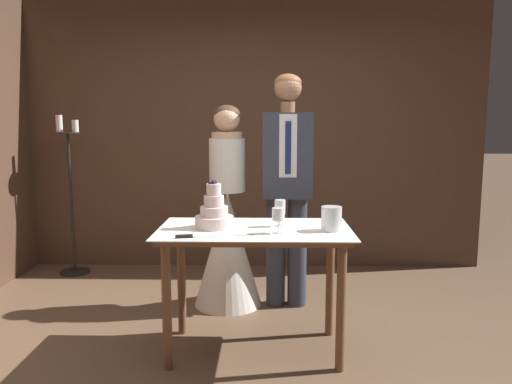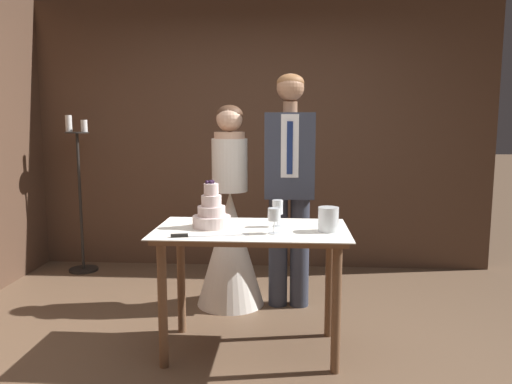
{
  "view_description": "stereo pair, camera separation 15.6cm",
  "coord_description": "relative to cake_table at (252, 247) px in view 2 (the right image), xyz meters",
  "views": [
    {
      "loc": [
        0.17,
        -2.88,
        1.47
      ],
      "look_at": [
        0.1,
        0.58,
        0.98
      ],
      "focal_mm": 35.0,
      "sensor_mm": 36.0,
      "label": 1
    },
    {
      "loc": [
        0.33,
        -2.88,
        1.47
      ],
      "look_at": [
        0.1,
        0.58,
        0.98
      ],
      "focal_mm": 35.0,
      "sensor_mm": 36.0,
      "label": 2
    }
  ],
  "objects": [
    {
      "name": "tiered_cake",
      "position": [
        -0.25,
        0.02,
        0.21
      ],
      "size": [
        0.24,
        0.24,
        0.3
      ],
      "color": "beige",
      "rests_on": "cake_table"
    },
    {
      "name": "cake_table",
      "position": [
        0.0,
        0.0,
        0.0
      ],
      "size": [
        1.2,
        0.69,
        0.8
      ],
      "color": "brown",
      "rests_on": "ground_plane"
    },
    {
      "name": "wine_glass_middle",
      "position": [
        0.16,
        0.07,
        0.24
      ],
      "size": [
        0.07,
        0.07,
        0.17
      ],
      "color": "silver",
      "rests_on": "cake_table"
    },
    {
      "name": "candle_stand",
      "position": [
        -1.8,
        1.62,
        0.02
      ],
      "size": [
        0.28,
        0.28,
        1.53
      ],
      "color": "black",
      "rests_on": "ground_plane"
    },
    {
      "name": "cake_knife",
      "position": [
        -0.31,
        -0.24,
        0.12
      ],
      "size": [
        0.45,
        0.12,
        0.02
      ],
      "rotation": [
        0.0,
        0.0,
        0.22
      ],
      "color": "silver",
      "rests_on": "cake_table"
    },
    {
      "name": "wine_glass_near",
      "position": [
        0.14,
        -0.13,
        0.23
      ],
      "size": [
        0.08,
        0.08,
        0.15
      ],
      "color": "silver",
      "rests_on": "cake_table"
    },
    {
      "name": "groom",
      "position": [
        0.23,
        0.82,
        0.33
      ],
      "size": [
        0.38,
        0.25,
        1.83
      ],
      "color": "#333847",
      "rests_on": "ground_plane"
    },
    {
      "name": "bride",
      "position": [
        -0.23,
        0.82,
        -0.1
      ],
      "size": [
        0.54,
        0.54,
        1.59
      ],
      "color": "white",
      "rests_on": "ground_plane"
    },
    {
      "name": "wall_back",
      "position": [
        -0.1,
        1.97,
        0.64
      ],
      "size": [
        4.63,
        0.12,
        2.65
      ],
      "primitive_type": "cube",
      "color": "#513828",
      "rests_on": "ground_plane"
    },
    {
      "name": "hurricane_candle",
      "position": [
        0.47,
        -0.05,
        0.19
      ],
      "size": [
        0.13,
        0.13,
        0.15
      ],
      "color": "silver",
      "rests_on": "cake_table"
    },
    {
      "name": "ground_plane",
      "position": [
        -0.1,
        -0.17,
        -0.69
      ],
      "size": [
        40.0,
        40.0,
        0.0
      ],
      "primitive_type": "plane",
      "color": "brown"
    }
  ]
}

